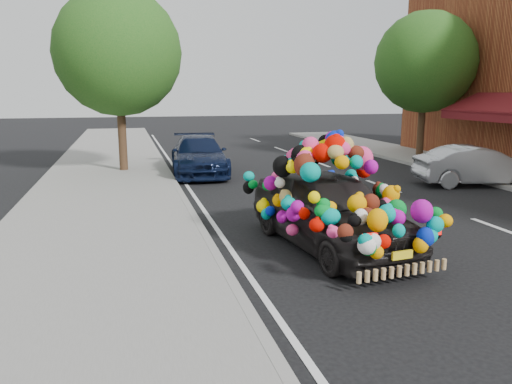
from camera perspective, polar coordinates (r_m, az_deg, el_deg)
ground at (r=9.30m, az=9.61°, el=-5.96°), size 100.00×100.00×0.00m
sidewalk at (r=8.52m, az=-18.03°, el=-7.56°), size 4.00×60.00×0.12m
kerb at (r=8.61m, az=-4.89°, el=-6.80°), size 0.15×60.00×0.13m
lane_markings at (r=11.23m, az=26.65°, el=-3.98°), size 6.00×50.00×0.01m
tree_near_sidewalk at (r=17.62m, az=-15.51°, el=15.13°), size 4.20×4.20×6.13m
tree_far_b at (r=21.57m, az=18.77°, el=13.84°), size 4.00×4.00×5.90m
plush_art_car at (r=8.90m, az=8.48°, el=0.15°), size 2.49×4.45×2.03m
navy_sedan at (r=17.06m, az=-6.57°, el=4.20°), size 2.08×4.50×1.27m
silver_hatchback at (r=16.20m, az=24.02°, el=2.75°), size 3.77×1.98×1.18m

